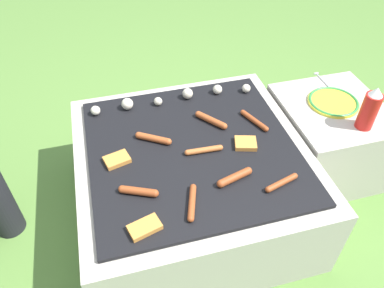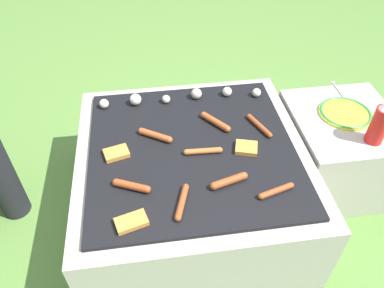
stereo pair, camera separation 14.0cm
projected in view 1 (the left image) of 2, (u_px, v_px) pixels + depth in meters
name	position (u px, v px, depth m)	size (l,w,h in m)	color
ground_plane	(192.00, 207.00, 1.87)	(14.00, 14.00, 0.00)	#567F38
grill	(192.00, 180.00, 1.73)	(0.98, 0.98, 0.41)	#B2AA9E
side_ledge	(326.00, 139.00, 1.93)	(0.48, 0.53, 0.41)	#B2AA9E
sausage_front_right	(204.00, 150.00, 1.56)	(0.16, 0.03, 0.02)	#B7602D
sausage_back_center	(153.00, 138.00, 1.61)	(0.14, 0.10, 0.03)	#A34C23
sausage_mid_right	(192.00, 202.00, 1.36)	(0.07, 0.16, 0.02)	#93421E
sausage_front_left	(254.00, 120.00, 1.70)	(0.08, 0.16, 0.02)	#93421E
sausage_front_center	(138.00, 191.00, 1.39)	(0.14, 0.08, 0.03)	#93421E
sausage_back_left	(211.00, 120.00, 1.70)	(0.12, 0.14, 0.03)	#A34C23
sausage_back_right	(282.00, 183.00, 1.43)	(0.15, 0.06, 0.02)	#93421E
sausage_mid_left	(235.00, 177.00, 1.44)	(0.16, 0.07, 0.03)	#93421E
bread_slice_center	(117.00, 159.00, 1.52)	(0.11, 0.09, 0.02)	#D18438
bread_slice_left	(246.00, 143.00, 1.59)	(0.11, 0.10, 0.02)	#D18438
bread_slice_right	(145.00, 227.00, 1.28)	(0.12, 0.09, 0.02)	#D18438
mushroom_row	(169.00, 98.00, 1.80)	(0.79, 0.07, 0.06)	beige
plate_colorful	(333.00, 102.00, 1.81)	(0.24, 0.24, 0.02)	yellow
condiment_bottle	(370.00, 109.00, 1.62)	(0.07, 0.07, 0.21)	red
fork_utensil	(325.00, 82.00, 1.94)	(0.02, 0.21, 0.01)	silver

